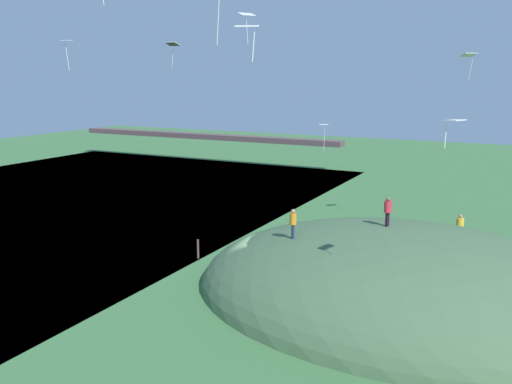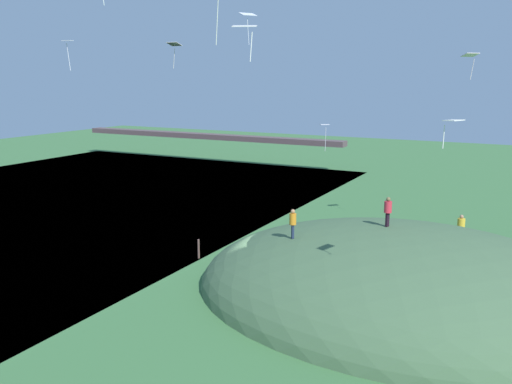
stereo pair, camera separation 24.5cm
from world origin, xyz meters
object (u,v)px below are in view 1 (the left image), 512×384
kite_9 (173,45)px  kite_13 (454,122)px  person_watching_kites (293,220)px  person_near_shore (388,208)px  kite_5 (66,44)px  kite_15 (247,16)px  mooring_post (198,249)px  person_walking_path (460,224)px  kite_10 (469,56)px  kite_2 (247,28)px  kite_1 (323,128)px

kite_9 → kite_13: 28.17m
person_watching_kites → person_near_shore: bearing=-100.2°
person_watching_kites → kite_5: kite_5 is taller
person_watching_kites → kite_15: kite_15 is taller
mooring_post → kite_13: bearing=-26.3°
kite_5 → kite_13: size_ratio=1.78×
kite_5 → kite_13: bearing=-12.3°
mooring_post → person_walking_path: bearing=25.5°
kite_13 → kite_10: bearing=95.5°
kite_15 → person_near_shore: bearing=-27.3°
person_watching_kites → mooring_post: bearing=30.0°
person_walking_path → kite_2: size_ratio=1.32×
kite_1 → mooring_post: (-5.05, -9.37, -7.41)m
kite_5 → kite_9: (0.70, 10.25, 0.44)m
person_watching_kites → kite_13: size_ratio=1.52×
kite_9 → person_near_shore: bearing=-22.2°
kite_1 → mooring_post: bearing=-118.3°
kite_5 → kite_10: (22.08, 13.69, -0.65)m
kite_2 → kite_5: size_ratio=0.70×
kite_13 → person_watching_kites: bearing=148.6°
kite_1 → kite_13: (11.33, -17.46, 2.02)m
person_near_shore → kite_1: 12.68m
kite_13 → mooring_post: size_ratio=0.81×
kite_13 → kite_15: (-15.69, 13.66, 5.71)m
person_near_shore → kite_15: size_ratio=0.74×
person_walking_path → mooring_post: person_walking_path is taller
person_walking_path → person_watching_kites: (-7.23, -10.21, 1.80)m
person_near_shore → kite_13: bearing=-133.6°
kite_9 → kite_2: bearing=-48.3°
kite_2 → kite_5: (-17.08, 8.11, 0.34)m
person_walking_path → kite_5: 27.30m
kite_2 → mooring_post: 19.34m
kite_2 → kite_9: size_ratio=0.65×
person_near_shore → kite_15: bearing=81.4°
person_walking_path → kite_5: kite_5 is taller
kite_5 → mooring_post: 15.33m
kite_2 → mooring_post: size_ratio=1.00×
kite_5 → kite_13: kite_5 is taller
person_walking_path → kite_10: (-0.65, 3.56, 10.59)m
person_walking_path → kite_13: (1.16, -15.34, 7.62)m
kite_9 → kite_10: (21.38, 3.44, -1.08)m
kite_1 → kite_9: kite_9 is taller
kite_10 → person_watching_kites: bearing=-115.5°
kite_5 → kite_15: 11.96m
person_near_shore → kite_15: (-11.69, 6.04, 10.93)m
kite_10 → kite_15: kite_15 is taller
kite_10 → kite_15: size_ratio=0.80×
person_walking_path → person_watching_kites: 12.64m
person_near_shore → kite_13: 10.06m
person_near_shore → kite_15: 17.10m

